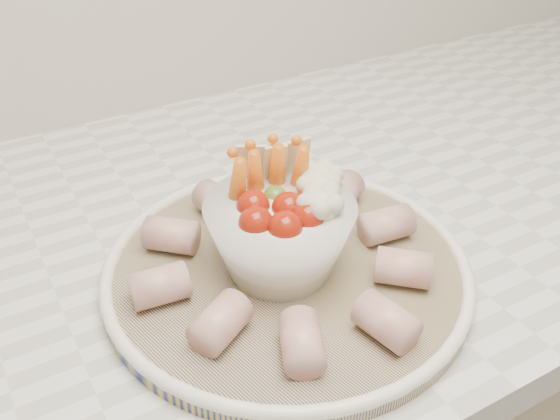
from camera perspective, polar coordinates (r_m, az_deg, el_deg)
serving_platter at (r=0.58m, az=0.63°, el=-5.39°), size 0.41×0.41×0.02m
veggie_bowl at (r=0.55m, az=0.19°, el=-1.69°), size 0.13×0.13×0.11m
cured_meat_rolls at (r=0.57m, az=0.57°, el=-3.82°), size 0.27×0.28×0.03m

